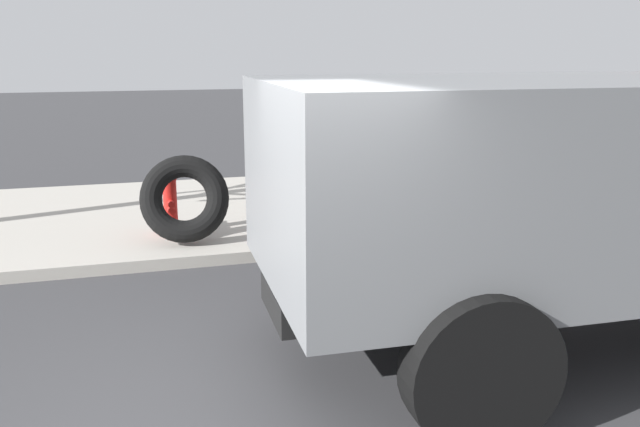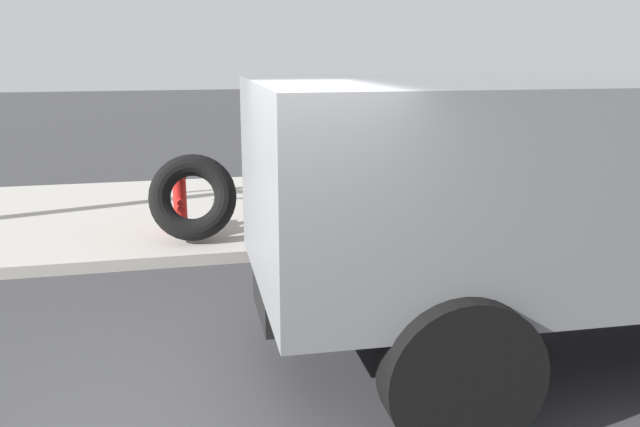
{
  "view_description": "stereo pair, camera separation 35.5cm",
  "coord_description": "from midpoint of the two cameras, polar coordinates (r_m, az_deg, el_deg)",
  "views": [
    {
      "loc": [
        -0.56,
        -3.97,
        2.65
      ],
      "look_at": [
        1.32,
        2.58,
        0.95
      ],
      "focal_mm": 37.6,
      "sensor_mm": 36.0,
      "label": 1
    },
    {
      "loc": [
        -0.21,
        -4.06,
        2.65
      ],
      "look_at": [
        1.32,
        2.58,
        0.95
      ],
      "focal_mm": 37.6,
      "sensor_mm": 36.0,
      "label": 2
    }
  ],
  "objects": [
    {
      "name": "sidewalk_curb",
      "position": [
        10.84,
        -10.58,
        -0.0
      ],
      "size": [
        36.0,
        5.0,
        0.15
      ],
      "primitive_type": "cube",
      "color": "#ADA89E",
      "rests_on": "ground"
    },
    {
      "name": "fire_hydrant",
      "position": [
        9.4,
        -10.79,
        1.3
      ],
      "size": [
        0.21,
        0.48,
        0.89
      ],
      "color": "red",
      "rests_on": "sidewalk_curb"
    },
    {
      "name": "loose_tire",
      "position": [
        8.88,
        -9.68,
        1.36
      ],
      "size": [
        1.24,
        0.84,
        1.18
      ],
      "primitive_type": "torus",
      "rotation": [
        1.23,
        0.0,
        -0.16
      ],
      "color": "black",
      "rests_on": "sidewalk_curb"
    },
    {
      "name": "stop_sign",
      "position": [
        9.17,
        4.19,
        6.97
      ],
      "size": [
        0.76,
        0.08,
        2.0
      ],
      "color": "gray",
      "rests_on": "sidewalk_curb"
    }
  ]
}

